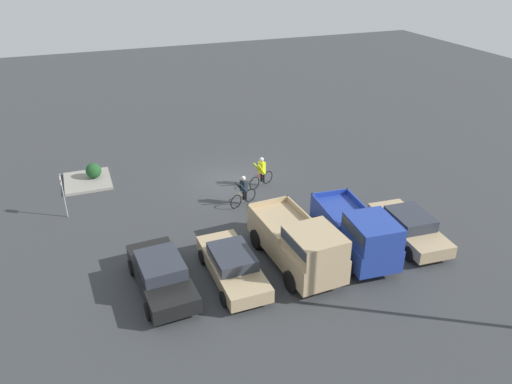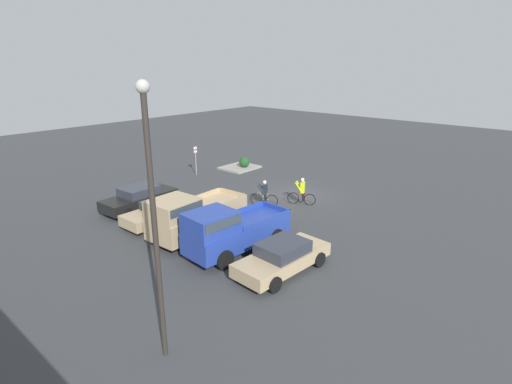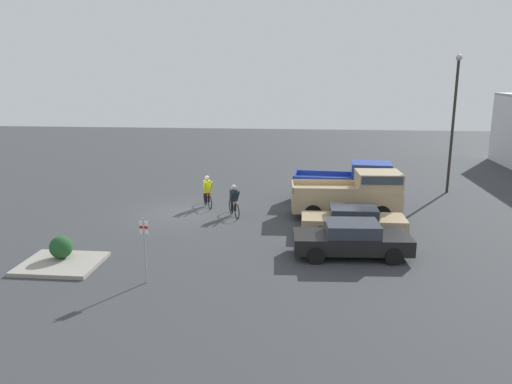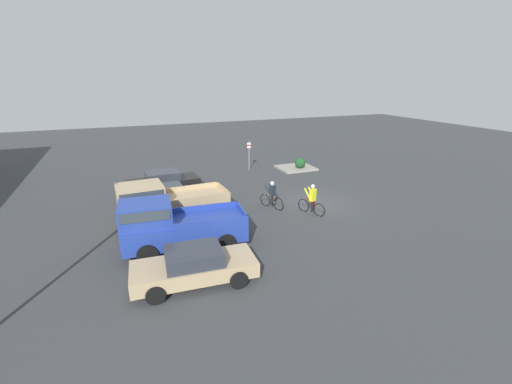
{
  "view_description": "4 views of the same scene",
  "coord_description": "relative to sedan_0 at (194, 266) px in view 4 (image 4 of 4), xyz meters",
  "views": [
    {
      "loc": [
        7.68,
        24.44,
        12.39
      ],
      "look_at": [
        -0.01,
        4.04,
        1.2
      ],
      "focal_mm": 35.0,
      "sensor_mm": 36.0,
      "label": 1
    },
    {
      "loc": [
        -14.78,
        20.97,
        8.56
      ],
      "look_at": [
        -0.01,
        4.04,
        1.2
      ],
      "focal_mm": 28.0,
      "sensor_mm": 36.0,
      "label": 2
    },
    {
      "loc": [
        24.61,
        6.45,
        7.15
      ],
      "look_at": [
        -0.01,
        4.04,
        1.2
      ],
      "focal_mm": 35.0,
      "sensor_mm": 36.0,
      "label": 3
    },
    {
      "loc": [
        -16.73,
        10.8,
        7.31
      ],
      "look_at": [
        -0.01,
        4.04,
        1.2
      ],
      "focal_mm": 24.0,
      "sensor_mm": 36.0,
      "label": 4
    }
  ],
  "objects": [
    {
      "name": "ground_plane",
      "position": [
        5.64,
        -8.77,
        -0.69
      ],
      "size": [
        80.0,
        80.0,
        0.0
      ],
      "primitive_type": "plane",
      "color": "#383A3D"
    },
    {
      "name": "pickup_truck_1",
      "position": [
        5.58,
        0.23,
        0.52
      ],
      "size": [
        2.49,
        5.47,
        2.35
      ],
      "color": "tan",
      "rests_on": "ground_plane"
    },
    {
      "name": "cyclist_0",
      "position": [
        5.9,
        -5.84,
        0.11
      ],
      "size": [
        1.65,
        0.79,
        1.64
      ],
      "color": "black",
      "rests_on": "ground_plane"
    },
    {
      "name": "sedan_0",
      "position": [
        0.0,
        0.0,
        0.0
      ],
      "size": [
        2.16,
        4.64,
        1.36
      ],
      "color": "tan",
      "rests_on": "ground_plane"
    },
    {
      "name": "shrub",
      "position": [
        12.89,
        -11.58,
        -0.11
      ],
      "size": [
        0.87,
        0.87,
        0.87
      ],
      "color": "#1E4C23",
      "rests_on": "curb_island"
    },
    {
      "name": "sedan_2",
      "position": [
        11.2,
        -0.37,
        0.02
      ],
      "size": [
        2.19,
        4.7,
        1.41
      ],
      "color": "black",
      "rests_on": "ground_plane"
    },
    {
      "name": "curb_island",
      "position": [
        13.29,
        -11.42,
        -0.62
      ],
      "size": [
        2.52,
        2.89,
        0.15
      ],
      "primitive_type": "cube",
      "color": "gray",
      "rests_on": "ground_plane"
    },
    {
      "name": "pickup_truck_0",
      "position": [
        2.84,
        0.28,
        0.52
      ],
      "size": [
        2.44,
        5.41,
        2.35
      ],
      "color": "#233D9E",
      "rests_on": "ground_plane"
    },
    {
      "name": "cyclist_1",
      "position": [
        4.25,
        -7.53,
        0.15
      ],
      "size": [
        1.67,
        0.8,
        1.74
      ],
      "color": "black",
      "rests_on": "ground_plane"
    },
    {
      "name": "fire_lane_sign",
      "position": [
        14.5,
        -7.71,
        0.72
      ],
      "size": [
        0.06,
        0.3,
        2.34
      ],
      "color": "#9E9EA3",
      "rests_on": "ground_plane"
    },
    {
      "name": "sedan_1",
      "position": [
        8.4,
        -0.06,
        -0.04
      ],
      "size": [
        1.93,
        4.65,
        1.29
      ],
      "color": "tan",
      "rests_on": "ground_plane"
    }
  ]
}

